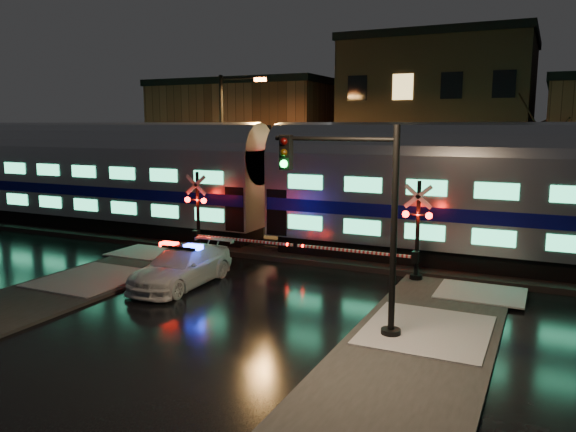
% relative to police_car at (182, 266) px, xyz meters
% --- Properties ---
extents(ground, '(120.00, 120.00, 0.00)m').
position_rel_police_car_xyz_m(ground, '(3.00, 1.88, -0.74)').
color(ground, black).
rests_on(ground, ground).
extents(ballast, '(90.00, 4.20, 0.24)m').
position_rel_police_car_xyz_m(ballast, '(3.00, 6.88, -0.62)').
color(ballast, black).
rests_on(ballast, ground).
extents(sidewalk_left, '(4.00, 20.00, 0.12)m').
position_rel_police_car_xyz_m(sidewalk_left, '(-3.50, -4.12, -0.68)').
color(sidewalk_left, '#2D2D2D').
rests_on(sidewalk_left, ground).
extents(sidewalk_right, '(4.00, 20.00, 0.12)m').
position_rel_police_car_xyz_m(sidewalk_right, '(9.50, -4.12, -0.68)').
color(sidewalk_right, '#2D2D2D').
rests_on(sidewalk_right, ground).
extents(building_left, '(14.00, 10.00, 9.00)m').
position_rel_police_car_xyz_m(building_left, '(-10.00, 23.88, 3.76)').
color(building_left, brown).
rests_on(building_left, ground).
extents(building_mid, '(12.00, 11.00, 11.50)m').
position_rel_police_car_xyz_m(building_mid, '(5.00, 24.38, 5.01)').
color(building_mid, brown).
rests_on(building_mid, ground).
extents(train, '(51.00, 3.12, 5.92)m').
position_rel_police_car_xyz_m(train, '(0.28, 6.87, 2.65)').
color(train, black).
rests_on(train, ballast).
extents(police_car, '(2.12, 5.07, 1.63)m').
position_rel_police_car_xyz_m(police_car, '(0.00, 0.00, 0.00)').
color(police_car, white).
rests_on(police_car, ground).
extents(crossing_signal_right, '(5.60, 0.65, 3.96)m').
position_rel_police_car_xyz_m(crossing_signal_right, '(7.61, 4.18, 0.90)').
color(crossing_signal_right, black).
rests_on(crossing_signal_right, ground).
extents(crossing_signal_left, '(5.56, 0.65, 3.93)m').
position_rel_police_car_xyz_m(crossing_signal_left, '(-1.76, 4.18, 0.89)').
color(crossing_signal_left, black).
rests_on(crossing_signal_left, ground).
extents(traffic_light, '(3.93, 0.70, 6.07)m').
position_rel_police_car_xyz_m(traffic_light, '(7.69, -1.98, 2.49)').
color(traffic_light, black).
rests_on(traffic_light, ground).
extents(streetlight, '(2.95, 0.31, 8.82)m').
position_rel_police_car_xyz_m(streetlight, '(-4.57, 10.88, 4.35)').
color(streetlight, black).
rests_on(streetlight, ground).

